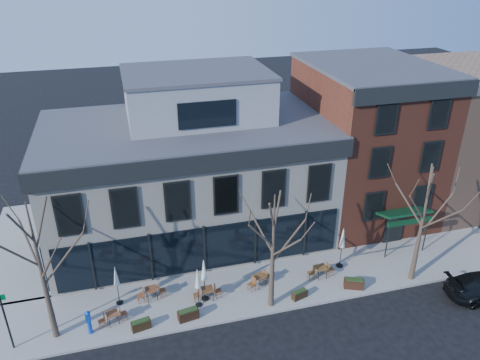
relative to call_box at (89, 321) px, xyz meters
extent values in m
plane|color=black|center=(6.77, 3.48, -0.93)|extent=(120.00, 120.00, 0.00)
cube|color=gray|center=(10.02, 1.33, -0.86)|extent=(33.50, 4.70, 0.15)
cube|color=gray|center=(-4.48, 9.48, -0.86)|extent=(4.50, 12.00, 0.15)
cube|color=silver|center=(6.77, 8.48, 3.07)|extent=(18.00, 10.00, 8.00)
cube|color=#47474C|center=(6.77, 8.48, 7.12)|extent=(18.30, 10.30, 0.30)
cube|color=black|center=(6.77, 3.36, 6.62)|extent=(18.30, 0.25, 1.10)
cube|color=black|center=(-2.35, 8.48, 6.62)|extent=(0.25, 10.30, 1.10)
cube|color=black|center=(6.77, 3.42, 0.97)|extent=(17.20, 0.12, 3.00)
cube|color=black|center=(-2.29, 7.48, 0.97)|extent=(0.12, 7.50, 3.00)
cube|color=gray|center=(7.77, 9.48, 8.67)|extent=(9.00, 6.50, 3.00)
cube|color=brown|center=(19.77, 8.48, 4.57)|extent=(8.00, 10.00, 11.00)
cube|color=#47474C|center=(19.77, 8.48, 10.12)|extent=(8.20, 10.20, 0.25)
cube|color=black|center=(19.77, 3.36, 9.67)|extent=(8.20, 0.25, 1.00)
cube|color=#0B3219|center=(19.77, 2.63, 1.97)|extent=(3.20, 1.66, 0.67)
cube|color=black|center=(19.77, 3.43, 0.32)|extent=(1.40, 0.10, 2.50)
cube|color=#8C664C|center=(29.77, 9.48, 4.07)|extent=(12.00, 12.00, 10.00)
cone|color=#382B21|center=(-1.73, 0.28, 3.18)|extent=(0.34, 0.34, 7.92)
cylinder|color=#382B21|center=(-0.66, 0.47, 3.75)|extent=(2.23, 0.50, 2.48)
cylinder|color=#382B21|center=(-2.18, 1.25, 4.21)|extent=(1.03, 2.05, 2.14)
cylinder|color=#382B21|center=(-2.57, -0.03, 4.72)|extent=(1.80, 0.75, 2.21)
cylinder|color=#382B21|center=(-1.28, -0.68, 4.12)|extent=(1.03, 2.04, 2.28)
cone|color=#382B21|center=(9.77, -0.42, 2.74)|extent=(0.34, 0.34, 7.04)
cylinder|color=#382B21|center=(10.72, -0.25, 3.24)|extent=(2.00, 0.46, 2.21)
cylinder|color=#382B21|center=(9.37, 0.44, 3.65)|extent=(0.93, 1.84, 1.91)
cylinder|color=#382B21|center=(9.03, -0.69, 4.11)|extent=(1.61, 0.68, 1.97)
cylinder|color=#382B21|center=(10.17, -1.28, 3.57)|extent=(0.93, 1.83, 2.03)
cone|color=#382B21|center=(18.77, -0.42, 2.96)|extent=(0.34, 0.34, 7.48)
cylinder|color=#382B21|center=(19.78, -0.24, 3.49)|extent=(2.12, 0.48, 2.35)
cylinder|color=#382B21|center=(18.35, 0.49, 3.93)|extent=(0.98, 1.94, 2.03)
cylinder|color=#382B21|center=(17.98, -0.71, 4.41)|extent=(1.71, 0.71, 2.09)
cylinder|color=#382B21|center=(19.20, -1.33, 3.85)|extent=(0.98, 1.94, 2.16)
cylinder|color=black|center=(-3.73, -0.02, 0.92)|extent=(0.10, 0.10, 3.40)
cylinder|color=#0E44B9|center=(0.00, 0.00, -0.39)|extent=(0.23, 0.23, 0.79)
cube|color=#0E44B9|center=(0.00, 0.00, 0.29)|extent=(0.25, 0.20, 0.57)
cone|color=#0E44B9|center=(0.00, 0.00, 0.63)|extent=(0.29, 0.29, 0.14)
cube|color=brown|center=(1.17, 0.43, -0.13)|extent=(0.77, 0.77, 0.04)
cylinder|color=black|center=(0.99, 0.13, -0.46)|extent=(0.04, 0.04, 0.65)
cylinder|color=black|center=(1.47, 0.25, -0.46)|extent=(0.04, 0.04, 0.65)
cylinder|color=black|center=(0.86, 0.62, -0.46)|extent=(0.04, 0.04, 0.65)
cylinder|color=black|center=(1.35, 0.74, -0.46)|extent=(0.04, 0.04, 0.65)
cube|color=brown|center=(3.36, 1.82, -0.09)|extent=(0.75, 0.75, 0.04)
cylinder|color=black|center=(3.12, 1.52, -0.44)|extent=(0.04, 0.04, 0.69)
cylinder|color=black|center=(3.65, 1.59, -0.44)|extent=(0.04, 0.04, 0.69)
cylinder|color=black|center=(3.06, 2.06, -0.44)|extent=(0.04, 0.04, 0.69)
cylinder|color=black|center=(3.59, 2.12, -0.44)|extent=(0.04, 0.04, 0.69)
cube|color=brown|center=(6.43, 0.99, -0.09)|extent=(0.67, 0.67, 0.04)
cylinder|color=black|center=(6.17, 0.72, -0.44)|extent=(0.04, 0.04, 0.69)
cylinder|color=black|center=(6.70, 0.72, -0.44)|extent=(0.04, 0.04, 0.69)
cylinder|color=black|center=(6.16, 1.25, -0.44)|extent=(0.04, 0.04, 0.69)
cylinder|color=black|center=(6.70, 1.26, -0.44)|extent=(0.04, 0.04, 0.69)
cube|color=brown|center=(9.63, 1.30, -0.08)|extent=(0.89, 0.89, 0.04)
cylinder|color=black|center=(9.50, 0.94, -0.44)|extent=(0.04, 0.04, 0.69)
cylinder|color=black|center=(9.99, 1.16, -0.44)|extent=(0.04, 0.04, 0.69)
cylinder|color=black|center=(9.28, 1.43, -0.44)|extent=(0.04, 0.04, 0.69)
cylinder|color=black|center=(9.77, 1.65, -0.44)|extent=(0.04, 0.04, 0.69)
cube|color=brown|center=(13.47, 1.13, -0.07)|extent=(0.71, 0.71, 0.04)
cylinder|color=black|center=(13.21, 0.84, -0.43)|extent=(0.04, 0.04, 0.71)
cylinder|color=black|center=(13.76, 0.86, -0.43)|extent=(0.04, 0.04, 0.71)
cylinder|color=black|center=(13.19, 1.39, -0.43)|extent=(0.04, 0.04, 0.71)
cylinder|color=black|center=(13.74, 1.41, -0.43)|extent=(0.04, 0.04, 0.71)
cylinder|color=black|center=(1.55, 1.96, -0.76)|extent=(0.40, 0.40, 0.05)
cylinder|color=black|center=(1.55, 1.96, 0.21)|extent=(0.05, 0.05, 1.99)
cone|color=silver|center=(1.55, 1.96, 1.11)|extent=(0.33, 0.33, 1.17)
cylinder|color=black|center=(5.84, 0.58, -0.76)|extent=(0.40, 0.40, 0.05)
cylinder|color=black|center=(5.84, 0.58, 0.21)|extent=(0.05, 0.05, 1.98)
cone|color=silver|center=(5.84, 0.58, 1.11)|extent=(0.32, 0.32, 1.17)
cylinder|color=black|center=(6.29, 1.02, -0.75)|extent=(0.43, 0.43, 0.06)
cylinder|color=black|center=(6.29, 1.02, 0.30)|extent=(0.05, 0.05, 2.17)
cone|color=white|center=(6.29, 1.02, 1.28)|extent=(0.35, 0.35, 1.28)
cylinder|color=black|center=(15.10, 1.82, -0.75)|extent=(0.45, 0.45, 0.06)
cylinder|color=black|center=(15.10, 1.82, 0.33)|extent=(0.05, 0.05, 2.23)
cone|color=silver|center=(15.10, 1.82, 1.34)|extent=(0.36, 0.36, 1.32)
cube|color=black|center=(2.58, -0.40, -0.53)|extent=(1.06, 0.59, 0.50)
cube|color=#1E3314|center=(2.58, -0.40, -0.26)|extent=(0.95, 0.49, 0.08)
cube|color=black|center=(5.10, -0.32, -0.50)|extent=(1.18, 0.62, 0.56)
cube|color=#1E3314|center=(5.10, -0.32, -0.20)|extent=(1.06, 0.51, 0.09)
cube|color=black|center=(11.54, -0.31, -0.55)|extent=(0.99, 0.60, 0.46)
cube|color=#1E3314|center=(11.54, -0.31, -0.31)|extent=(0.88, 0.51, 0.07)
cube|color=#311A10|center=(14.96, -0.31, -0.50)|extent=(1.23, 0.86, 0.57)
cube|color=#1E3314|center=(14.96, -0.31, -0.19)|extent=(1.09, 0.73, 0.09)
camera|label=1|loc=(2.72, -19.70, 17.26)|focal=35.00mm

